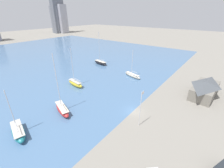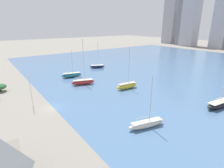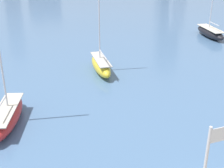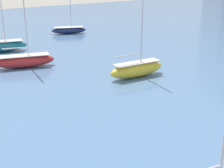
# 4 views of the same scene
# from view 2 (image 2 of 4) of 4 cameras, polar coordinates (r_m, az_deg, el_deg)

# --- Properties ---
(ground_plane) EXTENTS (500.00, 500.00, 0.00)m
(ground_plane) POSITION_cam_2_polar(r_m,az_deg,el_deg) (49.59, -18.63, -7.32)
(ground_plane) COLOR gray
(harbor_water) EXTENTS (180.00, 140.00, 0.00)m
(harbor_water) POSITION_cam_2_polar(r_m,az_deg,el_deg) (95.46, 25.16, 4.25)
(harbor_water) COLOR #4C7099
(harbor_water) RESTS_ON ground_plane
(flag_pole) EXTENTS (1.24, 0.14, 9.35)m
(flag_pole) POSITION_cam_2_polar(r_m,az_deg,el_deg) (50.67, -25.10, -1.28)
(flag_pole) COLOR silver
(flag_pole) RESTS_ON ground_plane
(sailboat_black) EXTENTS (3.88, 9.44, 16.58)m
(sailboat_black) POSITION_cam_2_polar(r_m,az_deg,el_deg) (54.77, 31.59, -5.57)
(sailboat_black) COLOR black
(sailboat_black) RESTS_ON harbor_water
(sailboat_cream) EXTENTS (3.82, 8.78, 11.61)m
(sailboat_cream) POSITION_cam_2_polar(r_m,az_deg,el_deg) (39.03, 11.21, -12.63)
(sailboat_cream) COLOR beige
(sailboat_cream) RESTS_ON harbor_water
(sailboat_teal) EXTENTS (4.50, 8.72, 11.18)m
(sailboat_teal) POSITION_cam_2_polar(r_m,az_deg,el_deg) (75.37, -13.06, 2.89)
(sailboat_teal) COLOR #1E757F
(sailboat_teal) RESTS_ON harbor_water
(sailboat_yellow) EXTENTS (2.82, 8.22, 14.21)m
(sailboat_yellow) POSITION_cam_2_polar(r_m,az_deg,el_deg) (60.40, 4.92, -0.53)
(sailboat_yellow) COLOR yellow
(sailboat_yellow) RESTS_ON harbor_water
(sailboat_red) EXTENTS (4.83, 8.85, 16.51)m
(sailboat_red) POSITION_cam_2_polar(r_m,az_deg,el_deg) (65.30, -9.45, 0.71)
(sailboat_red) COLOR #B72828
(sailboat_red) RESTS_ON harbor_water
(sailboat_navy) EXTENTS (5.19, 7.91, 13.42)m
(sailboat_navy) POSITION_cam_2_polar(r_m,az_deg,el_deg) (90.20, -4.85, 5.79)
(sailboat_navy) COLOR #19234C
(sailboat_navy) RESTS_ON harbor_water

